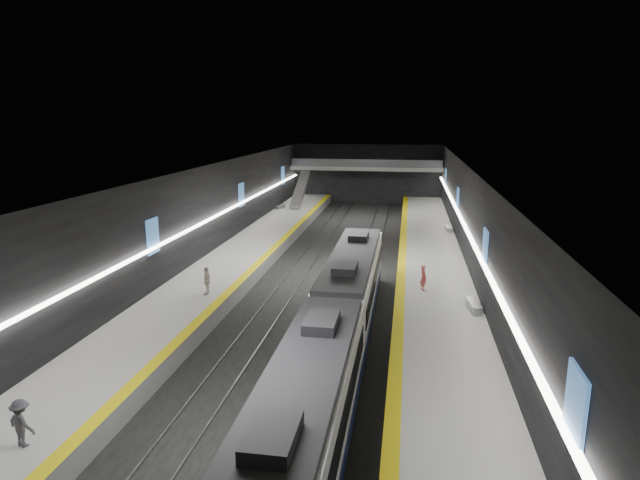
% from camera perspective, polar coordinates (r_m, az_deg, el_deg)
% --- Properties ---
extents(ground, '(70.00, 70.00, 0.00)m').
position_cam_1_polar(ground, '(40.22, 1.07, -3.88)').
color(ground, black).
rests_on(ground, ground).
extents(ceiling, '(20.00, 70.00, 0.04)m').
position_cam_1_polar(ceiling, '(38.65, 1.12, 7.54)').
color(ceiling, beige).
rests_on(ceiling, wall_left).
extents(wall_left, '(0.04, 70.00, 8.00)m').
position_cam_1_polar(wall_left, '(41.84, -12.60, 2.12)').
color(wall_left, black).
rests_on(wall_left, ground).
extents(wall_right, '(0.04, 70.00, 8.00)m').
position_cam_1_polar(wall_right, '(39.10, 15.75, 1.18)').
color(wall_right, black).
rests_on(wall_right, ground).
extents(wall_back, '(20.00, 0.04, 8.00)m').
position_cam_1_polar(wall_back, '(73.68, 5.06, 7.02)').
color(wall_back, black).
rests_on(wall_back, ground).
extents(platform_left, '(5.00, 70.00, 1.00)m').
position_cam_1_polar(platform_left, '(41.78, -9.17, -2.68)').
color(platform_left, slate).
rests_on(platform_left, ground).
extents(tile_surface_left, '(5.00, 70.00, 0.02)m').
position_cam_1_polar(tile_surface_left, '(41.64, -9.20, -2.01)').
color(tile_surface_left, '#B7B7B1').
rests_on(tile_surface_left, platform_left).
extents(tactile_strip_left, '(0.60, 70.00, 0.02)m').
position_cam_1_polar(tactile_strip_left, '(41.01, -6.28, -2.14)').
color(tactile_strip_left, yellow).
rests_on(tactile_strip_left, platform_left).
extents(platform_right, '(5.00, 70.00, 1.00)m').
position_cam_1_polar(platform_right, '(39.74, 11.85, -3.62)').
color(platform_right, slate).
rests_on(platform_right, ground).
extents(tile_surface_right, '(5.00, 70.00, 0.02)m').
position_cam_1_polar(tile_surface_right, '(39.60, 11.89, -2.92)').
color(tile_surface_right, '#B7B7B1').
rests_on(tile_surface_right, platform_right).
extents(tactile_strip_right, '(0.60, 70.00, 0.02)m').
position_cam_1_polar(tactile_strip_right, '(39.55, 8.70, -2.79)').
color(tactile_strip_right, yellow).
rests_on(tactile_strip_right, platform_right).
extents(rails, '(6.52, 70.00, 0.12)m').
position_cam_1_polar(rails, '(40.20, 1.07, -3.80)').
color(rails, gray).
rests_on(rails, ground).
extents(train, '(2.69, 30.04, 3.60)m').
position_cam_1_polar(train, '(24.59, 1.58, -9.76)').
color(train, '#101A3E').
rests_on(train, ground).
extents(ad_posters, '(19.94, 53.50, 2.20)m').
position_cam_1_polar(ad_posters, '(40.12, 1.30, 2.69)').
color(ad_posters, '#3C6EB4').
rests_on(ad_posters, wall_left).
extents(cove_light_left, '(0.25, 68.60, 0.12)m').
position_cam_1_polar(cove_light_left, '(41.80, -12.33, 1.84)').
color(cove_light_left, white).
rests_on(cove_light_left, wall_left).
extents(cove_light_right, '(0.25, 68.60, 0.12)m').
position_cam_1_polar(cove_light_right, '(39.12, 15.44, 0.90)').
color(cove_light_right, white).
rests_on(cove_light_right, wall_right).
extents(mezzanine_bridge, '(20.00, 3.00, 1.50)m').
position_cam_1_polar(mezzanine_bridge, '(71.52, 4.95, 7.68)').
color(mezzanine_bridge, gray).
rests_on(mezzanine_bridge, wall_left).
extents(escalator, '(1.20, 7.50, 3.92)m').
position_cam_1_polar(escalator, '(65.97, -2.11, 5.39)').
color(escalator, '#99999E').
rests_on(escalator, platform_left).
extents(bench_left_far, '(0.93, 1.65, 0.39)m').
position_cam_1_polar(bench_left_far, '(63.69, -4.30, 3.53)').
color(bench_left_far, '#99999E').
rests_on(bench_left_far, platform_left).
extents(bench_right_near, '(0.74, 1.95, 0.46)m').
position_cam_1_polar(bench_right_near, '(31.71, 16.13, -6.80)').
color(bench_right_near, '#99999E').
rests_on(bench_right_near, platform_right).
extents(bench_right_far, '(0.59, 1.66, 0.40)m').
position_cam_1_polar(bench_right_far, '(52.66, 13.51, 1.19)').
color(bench_right_far, '#99999E').
rests_on(bench_right_far, platform_right).
extents(passenger_right_a, '(0.58, 0.69, 1.62)m').
position_cam_1_polar(passenger_right_a, '(34.25, 10.97, -4.01)').
color(passenger_right_a, '#D04D4D').
rests_on(passenger_right_a, platform_right).
extents(passenger_left_a, '(0.52, 1.07, 1.76)m').
position_cam_1_polar(passenger_left_a, '(33.56, -11.97, -4.29)').
color(passenger_left_a, silver).
rests_on(passenger_left_a, platform_left).
extents(passenger_left_b, '(1.21, 0.89, 1.67)m').
position_cam_1_polar(passenger_left_b, '(21.12, -29.25, -16.71)').
color(passenger_left_b, '#46454D').
rests_on(passenger_left_b, platform_left).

